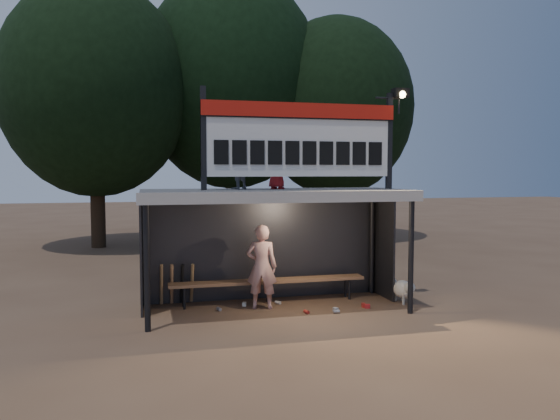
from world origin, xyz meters
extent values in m
plane|color=brown|center=(0.00, 0.00, 0.00)|extent=(80.00, 80.00, 0.00)
imported|color=white|center=(-0.23, 0.16, 0.82)|extent=(0.69, 0.56, 1.64)
imported|color=slate|center=(-0.67, 0.40, 2.77)|extent=(0.56, 0.53, 0.90)
imported|color=maroon|center=(0.12, 0.32, 2.76)|extent=(0.50, 0.49, 0.87)
cube|color=#404042|center=(0.00, 0.00, 2.26)|extent=(5.00, 2.00, 0.12)
cube|color=beige|center=(0.00, -1.02, 2.22)|extent=(5.10, 0.06, 0.20)
cylinder|color=black|center=(-2.40, -0.90, 1.10)|extent=(0.10, 0.10, 2.20)
cylinder|color=black|center=(2.40, -0.90, 1.10)|extent=(0.10, 0.10, 2.20)
cylinder|color=black|center=(-2.40, 0.90, 1.10)|extent=(0.10, 0.10, 2.20)
cylinder|color=black|center=(2.40, 0.90, 1.10)|extent=(0.10, 0.10, 2.20)
cube|color=black|center=(0.00, 1.00, 1.10)|extent=(5.00, 0.04, 2.20)
cube|color=black|center=(-2.50, 0.50, 1.10)|extent=(0.04, 1.00, 2.20)
cube|color=black|center=(2.50, 0.50, 1.10)|extent=(0.04, 1.00, 2.20)
cylinder|color=black|center=(0.00, 1.00, 2.15)|extent=(5.00, 0.06, 0.06)
cube|color=black|center=(-1.35, 0.00, 3.27)|extent=(0.10, 0.10, 1.90)
cube|color=black|center=(2.35, 0.00, 3.27)|extent=(0.10, 0.10, 1.90)
cube|color=white|center=(0.50, 0.00, 3.27)|extent=(3.80, 0.08, 1.40)
cube|color=red|center=(0.50, -0.05, 3.83)|extent=(3.80, 0.04, 0.28)
cube|color=black|center=(0.50, -0.06, 3.68)|extent=(3.80, 0.02, 0.03)
cube|color=black|center=(-1.03, -0.05, 3.02)|extent=(0.27, 0.03, 0.45)
cube|color=black|center=(-0.69, -0.05, 3.02)|extent=(0.27, 0.03, 0.45)
cube|color=black|center=(-0.35, -0.05, 3.02)|extent=(0.27, 0.03, 0.45)
cube|color=black|center=(-0.01, -0.05, 3.02)|extent=(0.27, 0.03, 0.45)
cube|color=black|center=(0.33, -0.05, 3.02)|extent=(0.27, 0.03, 0.45)
cube|color=black|center=(0.67, -0.05, 3.02)|extent=(0.27, 0.03, 0.45)
cube|color=black|center=(1.01, -0.05, 3.02)|extent=(0.27, 0.03, 0.45)
cube|color=black|center=(1.35, -0.05, 3.02)|extent=(0.27, 0.03, 0.45)
cube|color=black|center=(1.69, -0.05, 3.02)|extent=(0.27, 0.03, 0.45)
cube|color=black|center=(2.03, -0.05, 3.02)|extent=(0.27, 0.03, 0.45)
cylinder|color=black|center=(2.30, 0.00, 4.12)|extent=(0.50, 0.04, 0.04)
cylinder|color=black|center=(2.55, 0.00, 3.97)|extent=(0.04, 0.04, 0.30)
cube|color=black|center=(2.55, -0.05, 4.22)|extent=(0.30, 0.22, 0.18)
sphere|color=#FFD88C|center=(2.55, -0.14, 4.18)|extent=(0.14, 0.14, 0.14)
cube|color=#9A6C48|center=(0.00, 0.55, 0.45)|extent=(4.00, 0.35, 0.06)
cylinder|color=black|center=(-1.70, 0.43, 0.23)|extent=(0.05, 0.05, 0.45)
cylinder|color=black|center=(-1.70, 0.67, 0.23)|extent=(0.05, 0.05, 0.45)
cylinder|color=black|center=(0.00, 0.43, 0.23)|extent=(0.05, 0.05, 0.45)
cylinder|color=black|center=(0.00, 0.67, 0.23)|extent=(0.05, 0.05, 0.45)
cylinder|color=black|center=(1.70, 0.43, 0.23)|extent=(0.05, 0.05, 0.45)
cylinder|color=black|center=(1.70, 0.67, 0.23)|extent=(0.05, 0.05, 0.45)
cylinder|color=#322216|center=(-4.00, 10.00, 1.87)|extent=(0.50, 0.50, 3.74)
ellipsoid|color=black|center=(-4.00, 10.00, 5.53)|extent=(6.46, 6.46, 7.48)
cylinder|color=#302315|center=(1.00, 11.50, 2.09)|extent=(0.50, 0.50, 4.18)
ellipsoid|color=black|center=(1.00, 11.50, 6.18)|extent=(7.22, 7.22, 8.36)
cylinder|color=black|center=(5.00, 10.50, 1.76)|extent=(0.50, 0.50, 3.52)
ellipsoid|color=black|center=(5.00, 10.50, 5.20)|extent=(6.08, 6.08, 7.04)
ellipsoid|color=white|center=(2.66, -0.09, 0.27)|extent=(0.36, 0.58, 0.36)
sphere|color=beige|center=(2.66, -0.37, 0.36)|extent=(0.22, 0.22, 0.22)
cone|color=beige|center=(2.66, -0.47, 0.34)|extent=(0.10, 0.10, 0.10)
cone|color=beige|center=(2.61, -0.39, 0.46)|extent=(0.06, 0.06, 0.07)
cone|color=beige|center=(2.71, -0.39, 0.46)|extent=(0.06, 0.06, 0.07)
cylinder|color=beige|center=(2.58, -0.27, 0.09)|extent=(0.05, 0.05, 0.18)
cylinder|color=beige|center=(2.74, -0.27, 0.09)|extent=(0.05, 0.05, 0.18)
cylinder|color=beige|center=(2.58, 0.09, 0.09)|extent=(0.05, 0.05, 0.18)
cylinder|color=silver|center=(2.74, 0.09, 0.09)|extent=(0.05, 0.05, 0.18)
cylinder|color=silver|center=(2.66, 0.21, 0.34)|extent=(0.04, 0.16, 0.14)
cylinder|color=#A3784C|center=(-2.12, 0.82, 0.43)|extent=(0.07, 0.27, 0.84)
cylinder|color=#A6754D|center=(-1.92, 0.82, 0.43)|extent=(0.06, 0.30, 0.83)
cylinder|color=black|center=(-1.72, 0.82, 0.43)|extent=(0.09, 0.33, 0.83)
cylinder|color=#987247|center=(-1.52, 0.82, 0.43)|extent=(0.08, 0.35, 0.82)
cube|color=red|center=(1.73, -0.25, 0.04)|extent=(0.09, 0.11, 0.08)
cylinder|color=#B7B6BB|center=(-1.07, 0.16, 0.04)|extent=(0.10, 0.13, 0.07)
cube|color=silver|center=(-0.53, 0.40, 0.04)|extent=(0.10, 0.12, 0.08)
cylinder|color=red|center=(0.50, -0.45, 0.04)|extent=(0.10, 0.13, 0.07)
cube|color=#B8B9BE|center=(1.08, -0.46, 0.04)|extent=(0.09, 0.11, 0.08)
cylinder|color=beige|center=(0.16, 0.39, 0.04)|extent=(0.12, 0.14, 0.07)
cube|color=red|center=(1.77, -0.35, 0.04)|extent=(0.11, 0.09, 0.08)
cylinder|color=#A6A6AB|center=(1.05, -0.56, 0.04)|extent=(0.13, 0.08, 0.07)
camera|label=1|loc=(-2.43, -10.10, 2.66)|focal=35.00mm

